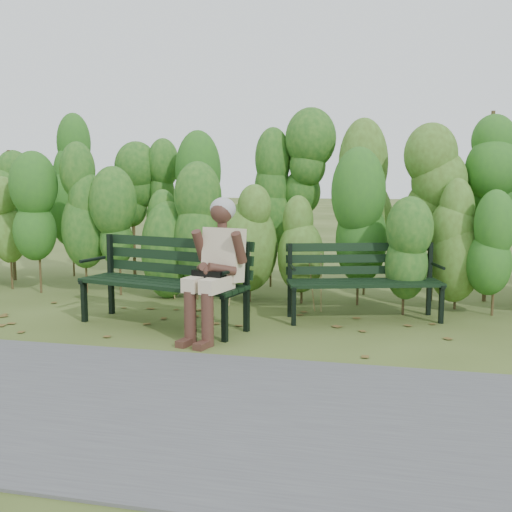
# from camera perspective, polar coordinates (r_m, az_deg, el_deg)

# --- Properties ---
(ground) EXTENTS (80.00, 80.00, 0.00)m
(ground) POSITION_cam_1_polar(r_m,az_deg,el_deg) (6.35, -0.72, -7.13)
(ground) COLOR #354517
(footpath) EXTENTS (60.00, 2.50, 0.01)m
(footpath) POSITION_cam_1_polar(r_m,az_deg,el_deg) (4.34, -7.85, -14.17)
(footpath) COLOR #474749
(footpath) RESTS_ON ground
(hedge_band) EXTENTS (11.04, 1.67, 2.42)m
(hedge_band) POSITION_cam_1_polar(r_m,az_deg,el_deg) (7.97, 2.46, 5.01)
(hedge_band) COLOR #47381E
(hedge_band) RESTS_ON ground
(leaf_litter) EXTENTS (5.62, 2.14, 0.01)m
(leaf_litter) POSITION_cam_1_polar(r_m,az_deg,el_deg) (6.10, -0.05, -7.70)
(leaf_litter) COLOR brown
(leaf_litter) RESTS_ON ground
(bench_left) EXTENTS (1.99, 1.06, 0.95)m
(bench_left) POSITION_cam_1_polar(r_m,az_deg,el_deg) (6.57, -8.43, -1.73)
(bench_left) COLOR black
(bench_left) RESTS_ON ground
(bench_right) EXTENTS (1.80, 1.01, 0.86)m
(bench_right) POSITION_cam_1_polar(r_m,az_deg,el_deg) (6.91, 10.11, -1.77)
(bench_right) COLOR black
(bench_right) RESTS_ON ground
(seated_woman) EXTENTS (0.59, 0.87, 1.40)m
(seated_woman) POSITION_cam_1_polar(r_m,az_deg,el_deg) (5.98, -3.81, -0.34)
(seated_woman) COLOR beige
(seated_woman) RESTS_ON ground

